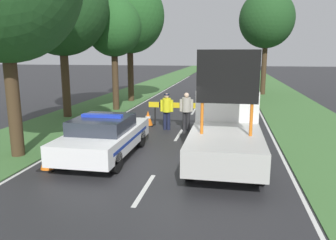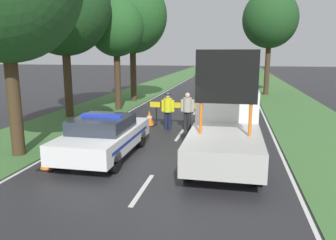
# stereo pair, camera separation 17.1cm
# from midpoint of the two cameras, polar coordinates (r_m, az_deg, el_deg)

# --- Properties ---
(ground_plane) EXTENTS (160.00, 160.00, 0.00)m
(ground_plane) POSITION_cam_midpoint_polar(r_m,az_deg,el_deg) (10.42, -1.69, -7.53)
(ground_plane) COLOR #28282B
(lane_markings) EXTENTS (7.81, 53.96, 0.01)m
(lane_markings) POSITION_cam_midpoint_polar(r_m,az_deg,el_deg) (22.34, 5.07, 2.78)
(lane_markings) COLOR silver
(lane_markings) RESTS_ON ground
(grass_verge_left) EXTENTS (4.10, 120.00, 0.03)m
(grass_verge_left) POSITION_cam_midpoint_polar(r_m,az_deg,el_deg) (30.90, -4.72, 5.25)
(grass_verge_left) COLOR #427038
(grass_verge_left) RESTS_ON ground
(grass_verge_right) EXTENTS (4.10, 120.00, 0.03)m
(grass_verge_right) POSITION_cam_midpoint_polar(r_m,az_deg,el_deg) (30.06, 18.04, 4.55)
(grass_verge_right) COLOR #427038
(grass_verge_right) RESTS_ON ground
(police_car) EXTENTS (1.93, 4.48, 1.47)m
(police_car) POSITION_cam_midpoint_polar(r_m,az_deg,el_deg) (11.05, -11.47, -2.73)
(police_car) COLOR white
(police_car) RESTS_ON ground
(work_truck) EXTENTS (2.09, 5.60, 3.51)m
(work_truck) POSITION_cam_midpoint_polar(r_m,az_deg,el_deg) (11.00, 9.68, -0.75)
(work_truck) COLOR white
(work_truck) RESTS_ON ground
(road_barrier) EXTENTS (3.01, 0.08, 1.13)m
(road_barrier) POSITION_cam_midpoint_polar(r_m,az_deg,el_deg) (15.36, 1.79, 2.31)
(road_barrier) COLOR black
(road_barrier) RESTS_ON ground
(police_officer) EXTENTS (0.59, 0.38, 1.65)m
(police_officer) POSITION_cam_midpoint_polar(r_m,az_deg,el_deg) (14.65, -0.56, 2.05)
(police_officer) COLOR #191E38
(police_officer) RESTS_ON ground
(pedestrian_civilian) EXTENTS (0.61, 0.39, 1.70)m
(pedestrian_civilian) POSITION_cam_midpoint_polar(r_m,az_deg,el_deg) (14.55, 2.88, 2.04)
(pedestrian_civilian) COLOR #232326
(pedestrian_civilian) RESTS_ON ground
(traffic_cone_near_police) EXTENTS (0.50, 0.50, 0.68)m
(traffic_cone_near_police) POSITION_cam_midpoint_polar(r_m,az_deg,el_deg) (14.68, 8.80, -0.63)
(traffic_cone_near_police) COLOR black
(traffic_cone_near_police) RESTS_ON ground
(traffic_cone_centre_front) EXTENTS (0.47, 0.47, 0.65)m
(traffic_cone_centre_front) POSITION_cam_midpoint_polar(r_m,az_deg,el_deg) (13.52, -7.47, -1.70)
(traffic_cone_centre_front) COLOR black
(traffic_cone_centre_front) RESTS_ON ground
(traffic_cone_near_truck) EXTENTS (0.51, 0.51, 0.70)m
(traffic_cone_near_truck) POSITION_cam_midpoint_polar(r_m,az_deg,el_deg) (10.45, -20.71, -6.24)
(traffic_cone_near_truck) COLOR black
(traffic_cone_near_truck) RESTS_ON ground
(traffic_cone_behind_barrier) EXTENTS (0.53, 0.53, 0.73)m
(traffic_cone_behind_barrier) POSITION_cam_midpoint_polar(r_m,az_deg,el_deg) (15.63, -3.81, 0.31)
(traffic_cone_behind_barrier) COLOR black
(traffic_cone_behind_barrier) RESTS_ON ground
(traffic_cone_lane_edge) EXTENTS (0.39, 0.39, 0.55)m
(traffic_cone_lane_edge) POSITION_cam_midpoint_polar(r_m,az_deg,el_deg) (16.63, 7.39, 0.61)
(traffic_cone_lane_edge) COLOR black
(traffic_cone_lane_edge) RESTS_ON ground
(queued_car_wagon_maroon) EXTENTS (1.88, 4.19, 1.39)m
(queued_car_wagon_maroon) POSITION_cam_midpoint_polar(r_m,az_deg,el_deg) (20.51, 10.11, 3.94)
(queued_car_wagon_maroon) COLOR maroon
(queued_car_wagon_maroon) RESTS_ON ground
(queued_car_sedan_black) EXTENTS (1.93, 4.11, 1.54)m
(queued_car_sedan_black) POSITION_cam_midpoint_polar(r_m,az_deg,el_deg) (25.73, 10.41, 5.64)
(queued_car_sedan_black) COLOR black
(queued_car_sedan_black) RESTS_ON ground
(roadside_tree_near_left) EXTENTS (4.83, 4.83, 8.33)m
(roadside_tree_near_left) POSITION_cam_midpoint_polar(r_m,az_deg,el_deg) (18.47, -18.42, 18.36)
(roadside_tree_near_left) COLOR #42301E
(roadside_tree_near_left) RESTS_ON ground
(roadside_tree_mid_left) EXTENTS (3.24, 3.24, 6.60)m
(roadside_tree_mid_left) POSITION_cam_midpoint_polar(r_m,az_deg,el_deg) (20.03, -9.70, 15.57)
(roadside_tree_mid_left) COLOR #42301E
(roadside_tree_mid_left) RESTS_ON ground
(roadside_tree_mid_right) EXTENTS (4.35, 4.35, 8.34)m
(roadside_tree_mid_right) POSITION_cam_midpoint_polar(r_m,az_deg,el_deg) (28.39, 16.64, 16.42)
(roadside_tree_mid_right) COLOR #42301E
(roadside_tree_mid_right) RESTS_ON ground
(roadside_tree_far_left) EXTENTS (4.82, 4.82, 8.44)m
(roadside_tree_far_left) POSITION_cam_midpoint_polar(r_m,az_deg,el_deg) (23.74, -6.97, 17.50)
(roadside_tree_far_left) COLOR #42301E
(roadside_tree_far_left) RESTS_ON ground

